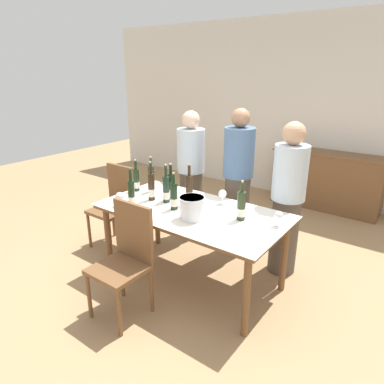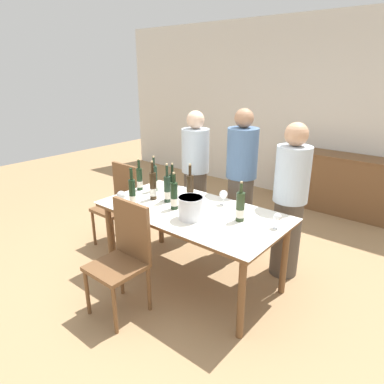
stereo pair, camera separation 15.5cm
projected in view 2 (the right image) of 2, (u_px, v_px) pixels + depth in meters
The scene contains 22 objects.
ground_plane at pixel (192, 279), 3.48m from camera, with size 12.00×12.00×0.00m, color #A37F56.
back_wall at pixel (319, 112), 5.22m from camera, with size 8.00×0.10×2.80m.
sideboard_cabinet at pixel (336, 183), 5.05m from camera, with size 1.60×0.46×0.86m.
dining_table at pixel (192, 217), 3.25m from camera, with size 1.78×0.94×0.76m.
ice_bucket at pixel (191, 207), 3.00m from camera, with size 0.23×0.23×0.20m.
wine_bottle_0 at pixel (240, 207), 2.95m from camera, with size 0.08×0.08×0.36m.
wine_bottle_1 at pixel (173, 187), 3.46m from camera, with size 0.07×0.07×0.38m.
wine_bottle_2 at pixel (140, 179), 3.73m from camera, with size 0.06×0.06×0.35m.
wine_bottle_3 at pixel (132, 193), 3.26m from camera, with size 0.06×0.06×0.38m.
wine_bottle_4 at pixel (174, 197), 3.21m from camera, with size 0.07×0.07×0.36m.
wine_bottle_5 at pixel (154, 179), 3.68m from camera, with size 0.07×0.07×0.39m.
wine_bottle_6 at pixel (153, 187), 3.45m from camera, with size 0.07×0.07×0.40m.
wine_bottle_7 at pixel (167, 190), 3.38m from camera, with size 0.07×0.07×0.39m.
wine_bottle_8 at pixel (190, 190), 3.32m from camera, with size 0.07×0.07×0.41m.
wine_glass_0 at pixel (121, 196), 3.32m from camera, with size 0.09×0.09×0.14m.
wine_glass_1 at pixel (277, 218), 2.82m from camera, with size 0.07×0.07×0.13m.
wine_glass_2 at pixel (223, 195), 3.32m from camera, with size 0.08×0.08×0.15m.
chair_near_front at pixel (124, 252), 2.89m from camera, with size 0.42×0.42×0.98m.
chair_left_end at pixel (120, 200), 4.07m from camera, with size 0.42×0.42×0.96m.
person_host at pixel (195, 176), 4.18m from camera, with size 0.33×0.33×1.57m.
person_guest_left at pixel (241, 185), 3.74m from camera, with size 0.33×0.33×1.64m.
person_guest_right at pixel (289, 203), 3.33m from camera, with size 0.33×0.33×1.56m.
Camera 2 is at (1.89, -2.30, 2.00)m, focal length 32.00 mm.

